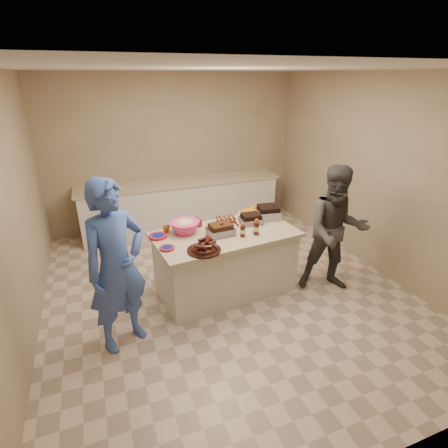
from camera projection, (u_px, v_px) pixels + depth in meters
name	position (u px, v px, depth m)	size (l,w,h in m)	color
room	(226.00, 289.00, 4.66)	(4.50, 5.00, 2.70)	tan
back_counter	(182.00, 205.00, 6.37)	(3.60, 0.64, 0.90)	silver
island	(225.00, 290.00, 4.65)	(1.76, 0.93, 0.83)	silver
rib_platter	(204.00, 251.00, 3.88)	(0.38, 0.38, 0.15)	#41120B
pulled_pork_tray	(221.00, 235.00, 4.27)	(0.31, 0.23, 0.09)	#47230F
brisket_tray	(251.00, 223.00, 4.60)	(0.27, 0.23, 0.08)	black
roasting_pan	(268.00, 218.00, 4.78)	(0.30, 0.30, 0.12)	gray
coleslaw_bowl	(185.00, 233.00, 4.33)	(0.37, 0.37, 0.25)	#E2377D
sausage_plate	(226.00, 224.00, 4.57)	(0.33, 0.33, 0.06)	silver
mac_cheese_dish	(252.00, 215.00, 4.86)	(0.34, 0.25, 0.09)	orange
bbq_bottle_a	(243.00, 237.00, 4.23)	(0.06, 0.06, 0.18)	#3F150D
bbq_bottle_b	(256.00, 234.00, 4.28)	(0.07, 0.07, 0.20)	#3F150D
mustard_bottle	(210.00, 234.00, 4.29)	(0.05, 0.05, 0.13)	gold
sauce_bowl	(214.00, 231.00, 4.38)	(0.13, 0.04, 0.13)	silver
plate_stack_large	(158.00, 237.00, 4.21)	(0.22, 0.22, 0.03)	maroon
plate_stack_small	(167.00, 249.00, 3.92)	(0.17, 0.17, 0.02)	maroon
plastic_cup	(167.00, 232.00, 4.34)	(0.09, 0.09, 0.09)	#965C1D
basket_stack	(193.00, 226.00, 4.51)	(0.20, 0.15, 0.10)	maroon
guest_blue	(127.00, 340.00, 3.78)	(0.66, 1.81, 0.43)	#4061B8
guest_gray	(328.00, 286.00, 4.73)	(0.81, 1.66, 0.63)	#46443F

